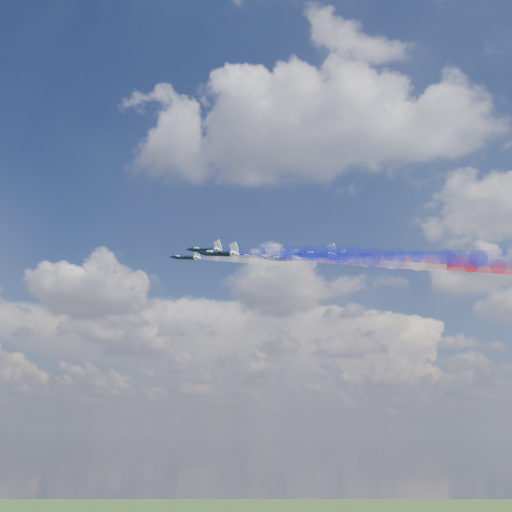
% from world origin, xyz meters
% --- Properties ---
extents(jet_lead, '(13.17, 11.79, 6.24)m').
position_xyz_m(jet_lead, '(-22.37, 3.51, 150.02)').
color(jet_lead, black).
extents(trail_lead, '(32.13, 13.85, 9.81)m').
position_xyz_m(trail_lead, '(-2.64, -2.76, 146.35)').
color(trail_lead, white).
extents(jet_inner_left, '(13.17, 11.79, 6.24)m').
position_xyz_m(jet_inner_left, '(-11.10, -13.59, 146.24)').
color(jet_inner_left, black).
extents(trail_inner_left, '(32.13, 13.85, 9.81)m').
position_xyz_m(trail_inner_left, '(8.64, -19.86, 142.57)').
color(trail_inner_left, '#1B28EB').
extents(jet_inner_right, '(13.17, 11.79, 6.24)m').
position_xyz_m(jet_inner_right, '(-5.97, 8.73, 150.55)').
color(jet_inner_right, black).
extents(trail_inner_right, '(32.13, 13.85, 9.81)m').
position_xyz_m(trail_inner_right, '(13.76, 2.46, 146.88)').
color(trail_inner_right, red).
extents(jet_outer_left, '(13.17, 11.79, 6.24)m').
position_xyz_m(jet_outer_left, '(-2.81, -28.30, 140.58)').
color(jet_outer_left, black).
extents(trail_outer_left, '(32.13, 13.85, 9.81)m').
position_xyz_m(trail_outer_left, '(16.92, -34.57, 136.91)').
color(trail_outer_left, '#1B28EB').
extents(jet_center_third, '(13.17, 11.79, 6.24)m').
position_xyz_m(jet_center_third, '(4.97, -5.51, 145.22)').
color(jet_center_third, black).
extents(trail_center_third, '(32.13, 13.85, 9.81)m').
position_xyz_m(trail_center_third, '(24.70, -11.78, 141.55)').
color(trail_center_third, white).
extents(jet_outer_right, '(13.17, 11.79, 6.24)m').
position_xyz_m(jet_outer_right, '(13.23, 16.00, 150.75)').
color(jet_outer_right, black).
extents(trail_outer_right, '(32.13, 13.85, 9.81)m').
position_xyz_m(trail_outer_right, '(32.96, 9.73, 147.08)').
color(trail_outer_right, red).
extents(jet_rear_left, '(13.17, 11.79, 6.24)m').
position_xyz_m(jet_rear_left, '(15.03, -19.54, 141.52)').
color(jet_rear_left, black).
extents(trail_rear_left, '(32.13, 13.85, 9.81)m').
position_xyz_m(trail_rear_left, '(34.76, -25.81, 137.85)').
color(trail_rear_left, '#1B28EB').
extents(jet_rear_right, '(13.17, 11.79, 6.24)m').
position_xyz_m(jet_rear_right, '(21.07, 1.56, 145.04)').
color(jet_rear_right, black).
extents(trail_rear_right, '(32.13, 13.85, 9.81)m').
position_xyz_m(trail_rear_right, '(40.80, -4.71, 141.37)').
color(trail_rear_right, red).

